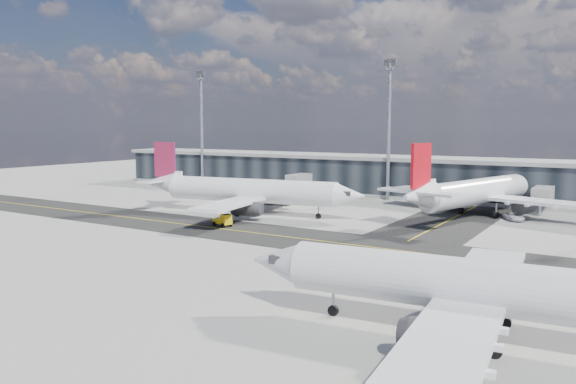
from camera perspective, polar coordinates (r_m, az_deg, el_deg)
name	(u,v)px	position (r m, az deg, el deg)	size (l,w,h in m)	color
ground	(256,240)	(76.86, -3.30, -4.88)	(300.00, 300.00, 0.00)	gray
taxiway_lanes	(319,230)	(83.81, 3.12, -3.89)	(180.00, 63.00, 0.03)	black
terminal_concourse	(400,178)	(124.84, 11.29, 1.41)	(152.00, 19.80, 8.80)	black
floodlight_masts	(389,125)	(117.85, 10.22, 6.73)	(102.50, 0.70, 28.90)	gray
airliner_af	(248,191)	(98.49, -4.12, 0.12)	(42.00, 35.96, 12.45)	white
airliner_redtail	(480,191)	(101.50, 18.95, 0.05)	(36.96, 42.92, 12.91)	white
airliner_near	(496,290)	(43.27, 20.37, -9.27)	(39.75, 33.93, 11.77)	silver
baggage_tug	(223,220)	(87.01, -6.57, -2.86)	(3.46, 2.29, 2.00)	yellow
service_van	(513,217)	(98.98, 21.92, -2.35)	(2.16, 4.68, 1.30)	white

